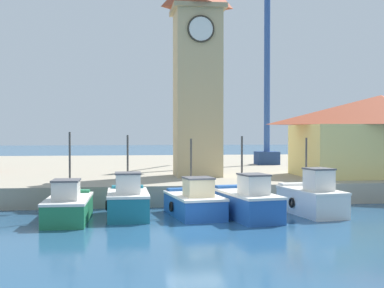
% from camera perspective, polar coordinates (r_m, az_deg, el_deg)
% --- Properties ---
extents(ground_plane, '(300.00, 300.00, 0.00)m').
position_cam_1_polar(ground_plane, '(24.00, 0.34, -8.83)').
color(ground_plane, navy).
extents(quay_wharf, '(120.00, 40.00, 1.20)m').
position_cam_1_polar(quay_wharf, '(49.86, -3.90, -2.88)').
color(quay_wharf, '#9E937F').
rests_on(quay_wharf, ground).
extents(fishing_boat_far_left, '(2.15, 4.89, 4.22)m').
position_cam_1_polar(fishing_boat_far_left, '(26.03, -13.07, -6.49)').
color(fishing_boat_far_left, '#237A4C').
rests_on(fishing_boat_far_left, ground).
extents(fishing_boat_left_outer, '(2.11, 4.26, 4.06)m').
position_cam_1_polar(fishing_boat_left_outer, '(26.64, -6.86, -6.10)').
color(fishing_boat_left_outer, '#196B7F').
rests_on(fishing_boat_left_outer, ground).
extents(fishing_boat_left_inner, '(2.76, 4.76, 3.88)m').
position_cam_1_polar(fishing_boat_left_inner, '(26.82, 0.25, -6.25)').
color(fishing_boat_left_inner, '#2356A8').
rests_on(fishing_boat_left_inner, ground).
extents(fishing_boat_mid_left, '(2.67, 5.19, 4.01)m').
position_cam_1_polar(fishing_boat_mid_left, '(26.32, 5.89, -6.20)').
color(fishing_boat_mid_left, '#2356A8').
rests_on(fishing_boat_mid_left, ground).
extents(fishing_boat_center, '(2.50, 4.68, 3.91)m').
position_cam_1_polar(fishing_boat_center, '(28.11, 12.65, -5.66)').
color(fishing_boat_center, silver).
rests_on(fishing_boat_center, ground).
extents(clock_tower, '(3.54, 3.54, 15.79)m').
position_cam_1_polar(clock_tower, '(36.75, 0.58, 8.29)').
color(clock_tower, tan).
rests_on(clock_tower, quay_wharf).
extents(warehouse_right, '(11.54, 6.70, 5.56)m').
position_cam_1_polar(warehouse_right, '(38.94, 19.48, 0.95)').
color(warehouse_right, '#E5D17A').
rests_on(warehouse_right, quay_wharf).
extents(port_crane_near, '(4.41, 10.40, 21.50)m').
position_cam_1_polar(port_crane_near, '(50.84, 8.04, 7.58)').
color(port_crane_near, navy).
rests_on(port_crane_near, quay_wharf).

